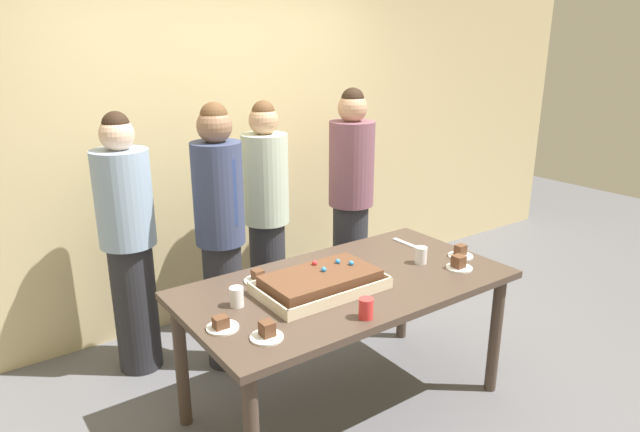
{
  "coord_description": "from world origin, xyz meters",
  "views": [
    {
      "loc": [
        -1.74,
        -2.18,
        2.05
      ],
      "look_at": [
        -0.07,
        0.15,
        1.14
      ],
      "focal_mm": 31.22,
      "sensor_mm": 36.0,
      "label": 1
    }
  ],
  "objects_px": {
    "plated_slice_center_front": "(459,264)",
    "drink_cup_far_end": "(421,255)",
    "party_table": "(347,296)",
    "plated_slice_near_right": "(258,278)",
    "person_striped_tie_right": "(351,198)",
    "plated_slice_far_left": "(460,253)",
    "person_serving_front": "(129,243)",
    "drink_cup_nearest": "(366,308)",
    "plated_slice_near_left": "(222,325)",
    "plated_slice_far_right": "(267,333)",
    "person_far_right_suit": "(266,214)",
    "sheet_cake": "(321,282)",
    "person_green_shirt_behind": "(221,234)",
    "cake_server_utensil": "(405,243)",
    "drink_cup_middle": "(237,297)"
  },
  "relations": [
    {
      "from": "plated_slice_center_front",
      "to": "drink_cup_far_end",
      "type": "xyz_separation_m",
      "value": [
        -0.12,
        0.19,
        0.02
      ]
    },
    {
      "from": "plated_slice_far_right",
      "to": "plated_slice_center_front",
      "type": "bearing_deg",
      "value": 1.52
    },
    {
      "from": "plated_slice_far_left",
      "to": "person_green_shirt_behind",
      "type": "height_order",
      "value": "person_green_shirt_behind"
    },
    {
      "from": "plated_slice_near_left",
      "to": "drink_cup_nearest",
      "type": "xyz_separation_m",
      "value": [
        0.6,
        -0.3,
        0.03
      ]
    },
    {
      "from": "party_table",
      "to": "plated_slice_center_front",
      "type": "bearing_deg",
      "value": -20.33
    },
    {
      "from": "person_far_right_suit",
      "to": "party_table",
      "type": "bearing_deg",
      "value": 9.06
    },
    {
      "from": "sheet_cake",
      "to": "plated_slice_far_right",
      "type": "bearing_deg",
      "value": -151.51
    },
    {
      "from": "plated_slice_far_left",
      "to": "person_far_right_suit",
      "type": "xyz_separation_m",
      "value": [
        -0.66,
        1.21,
        0.06
      ]
    },
    {
      "from": "plated_slice_far_left",
      "to": "plated_slice_near_right",
      "type": "bearing_deg",
      "value": 161.31
    },
    {
      "from": "drink_cup_far_end",
      "to": "person_green_shirt_behind",
      "type": "bearing_deg",
      "value": 135.15
    },
    {
      "from": "drink_cup_far_end",
      "to": "plated_slice_near_left",
      "type": "bearing_deg",
      "value": -178.47
    },
    {
      "from": "party_table",
      "to": "cake_server_utensil",
      "type": "distance_m",
      "value": 0.72
    },
    {
      "from": "drink_cup_nearest",
      "to": "drink_cup_far_end",
      "type": "height_order",
      "value": "same"
    },
    {
      "from": "person_striped_tie_right",
      "to": "plated_slice_far_left",
      "type": "bearing_deg",
      "value": 42.61
    },
    {
      "from": "person_green_shirt_behind",
      "to": "cake_server_utensil",
      "type": "bearing_deg",
      "value": 49.35
    },
    {
      "from": "person_green_shirt_behind",
      "to": "drink_cup_far_end",
      "type": "bearing_deg",
      "value": 33.55
    },
    {
      "from": "plated_slice_far_right",
      "to": "plated_slice_far_left",
      "type": "bearing_deg",
      "value": 6.12
    },
    {
      "from": "plated_slice_near_right",
      "to": "person_striped_tie_right",
      "type": "relative_size",
      "value": 0.09
    },
    {
      "from": "plated_slice_far_left",
      "to": "person_striped_tie_right",
      "type": "bearing_deg",
      "value": 87.77
    },
    {
      "from": "person_serving_front",
      "to": "plated_slice_near_right",
      "type": "bearing_deg",
      "value": -2.04
    },
    {
      "from": "drink_cup_far_end",
      "to": "person_green_shirt_behind",
      "type": "height_order",
      "value": "person_green_shirt_behind"
    },
    {
      "from": "person_serving_front",
      "to": "person_striped_tie_right",
      "type": "height_order",
      "value": "person_striped_tie_right"
    },
    {
      "from": "party_table",
      "to": "drink_cup_nearest",
      "type": "bearing_deg",
      "value": -115.97
    },
    {
      "from": "person_green_shirt_behind",
      "to": "person_striped_tie_right",
      "type": "bearing_deg",
      "value": 87.62
    },
    {
      "from": "person_striped_tie_right",
      "to": "cake_server_utensil",
      "type": "bearing_deg",
      "value": 33.0
    },
    {
      "from": "plated_slice_near_right",
      "to": "person_far_right_suit",
      "type": "height_order",
      "value": "person_far_right_suit"
    },
    {
      "from": "sheet_cake",
      "to": "plated_slice_center_front",
      "type": "bearing_deg",
      "value": -15.39
    },
    {
      "from": "sheet_cake",
      "to": "person_far_right_suit",
      "type": "distance_m",
      "value": 1.15
    },
    {
      "from": "plated_slice_near_left",
      "to": "plated_slice_far_right",
      "type": "distance_m",
      "value": 0.23
    },
    {
      "from": "plated_slice_near_left",
      "to": "person_green_shirt_behind",
      "type": "height_order",
      "value": "person_green_shirt_behind"
    },
    {
      "from": "plated_slice_far_left",
      "to": "drink_cup_middle",
      "type": "distance_m",
      "value": 1.43
    },
    {
      "from": "party_table",
      "to": "plated_slice_near_right",
      "type": "relative_size",
      "value": 12.05
    },
    {
      "from": "plated_slice_far_right",
      "to": "person_striped_tie_right",
      "type": "relative_size",
      "value": 0.09
    },
    {
      "from": "plated_slice_far_right",
      "to": "cake_server_utensil",
      "type": "xyz_separation_m",
      "value": [
        1.33,
        0.52,
        -0.02
      ]
    },
    {
      "from": "plated_slice_near_right",
      "to": "person_serving_front",
      "type": "relative_size",
      "value": 0.09
    },
    {
      "from": "party_table",
      "to": "plated_slice_near_right",
      "type": "bearing_deg",
      "value": 144.02
    },
    {
      "from": "plated_slice_far_left",
      "to": "drink_cup_nearest",
      "type": "height_order",
      "value": "drink_cup_nearest"
    },
    {
      "from": "plated_slice_far_left",
      "to": "person_far_right_suit",
      "type": "bearing_deg",
      "value": 118.49
    },
    {
      "from": "person_far_right_suit",
      "to": "sheet_cake",
      "type": "bearing_deg",
      "value": 0.02
    },
    {
      "from": "plated_slice_far_right",
      "to": "drink_cup_far_end",
      "type": "height_order",
      "value": "drink_cup_far_end"
    },
    {
      "from": "drink_cup_nearest",
      "to": "drink_cup_far_end",
      "type": "relative_size",
      "value": 1.0
    },
    {
      "from": "sheet_cake",
      "to": "drink_cup_middle",
      "type": "relative_size",
      "value": 6.61
    },
    {
      "from": "person_serving_front",
      "to": "drink_cup_nearest",
      "type": "bearing_deg",
      "value": -6.68
    },
    {
      "from": "plated_slice_center_front",
      "to": "drink_cup_far_end",
      "type": "relative_size",
      "value": 1.5
    },
    {
      "from": "plated_slice_far_right",
      "to": "person_serving_front",
      "type": "relative_size",
      "value": 0.09
    },
    {
      "from": "plated_slice_near_right",
      "to": "plated_slice_near_left",
      "type": "bearing_deg",
      "value": -136.95
    },
    {
      "from": "drink_cup_nearest",
      "to": "cake_server_utensil",
      "type": "height_order",
      "value": "drink_cup_nearest"
    },
    {
      "from": "plated_slice_center_front",
      "to": "person_striped_tie_right",
      "type": "bearing_deg",
      "value": 80.97
    },
    {
      "from": "plated_slice_center_front",
      "to": "person_striped_tie_right",
      "type": "distance_m",
      "value": 1.27
    },
    {
      "from": "drink_cup_far_end",
      "to": "plated_slice_far_right",
      "type": "bearing_deg",
      "value": -169.32
    }
  ]
}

